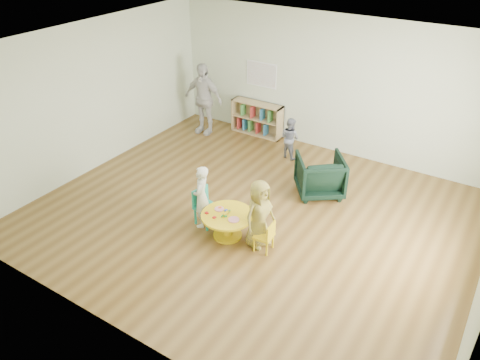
{
  "coord_description": "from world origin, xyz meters",
  "views": [
    {
      "loc": [
        3.32,
        -5.6,
        4.53
      ],
      "look_at": [
        -0.06,
        -0.3,
        0.82
      ],
      "focal_mm": 35.0,
      "sensor_mm": 36.0,
      "label": 1
    }
  ],
  "objects": [
    {
      "name": "bookshelf",
      "position": [
        -1.61,
        2.86,
        0.37
      ],
      "size": [
        1.2,
        0.3,
        0.75
      ],
      "color": "tan",
      "rests_on": "ground"
    },
    {
      "name": "toddler",
      "position": [
        -0.45,
        2.21,
        0.43
      ],
      "size": [
        0.48,
        0.41,
        0.86
      ],
      "primitive_type": "imported",
      "rotation": [
        0.0,
        0.0,
        2.91
      ],
      "color": "#18233D",
      "rests_on": "ground"
    },
    {
      "name": "child_right",
      "position": [
        0.48,
        -0.61,
        0.55
      ],
      "size": [
        0.48,
        0.62,
        1.11
      ],
      "primitive_type": "imported",
      "rotation": [
        0.0,
        0.0,
        1.3
      ],
      "color": "yellow",
      "rests_on": "ground"
    },
    {
      "name": "child_left",
      "position": [
        -0.55,
        -0.67,
        0.53
      ],
      "size": [
        0.37,
        0.45,
        1.06
      ],
      "primitive_type": "imported",
      "rotation": [
        0.0,
        0.0,
        -1.23
      ],
      "color": "silver",
      "rests_on": "ground"
    },
    {
      "name": "armchair",
      "position": [
        0.65,
        1.25,
        0.37
      ],
      "size": [
        1.11,
        1.12,
        0.73
      ],
      "primitive_type": "imported",
      "rotation": [
        0.0,
        0.0,
        3.79
      ],
      "color": "black",
      "rests_on": "ground"
    },
    {
      "name": "kid_chair_right",
      "position": [
        0.65,
        -0.69,
        0.27
      ],
      "size": [
        0.28,
        0.28,
        0.5
      ],
      "rotation": [
        0.0,
        0.0,
        1.64
      ],
      "color": "yellow",
      "rests_on": "ground"
    },
    {
      "name": "alphabet_poster",
      "position": [
        -1.6,
        2.98,
        1.35
      ],
      "size": [
        0.74,
        0.01,
        0.54
      ],
      "color": "white",
      "rests_on": "ground"
    },
    {
      "name": "activity_table",
      "position": [
        -0.03,
        -0.71,
        0.29
      ],
      "size": [
        0.82,
        0.82,
        0.45
      ],
      "rotation": [
        0.0,
        0.0,
        -0.04
      ],
      "color": "yellow",
      "rests_on": "ground"
    },
    {
      "name": "adult_caretaker",
      "position": [
        -2.67,
        2.27,
        0.8
      ],
      "size": [
        0.96,
        0.43,
        1.61
      ],
      "primitive_type": "imported",
      "rotation": [
        0.0,
        0.0,
        0.04
      ],
      "color": "silver",
      "rests_on": "ground"
    },
    {
      "name": "kid_chair_left",
      "position": [
        -0.54,
        -0.6,
        0.34
      ],
      "size": [
        0.39,
        0.39,
        0.63
      ],
      "rotation": [
        0.0,
        0.0,
        -1.74
      ],
      "color": "#1B967A",
      "rests_on": "ground"
    },
    {
      "name": "room",
      "position": [
        0.01,
        0.0,
        1.89
      ],
      "size": [
        7.1,
        7.0,
        2.8
      ],
      "color": "brown",
      "rests_on": "ground"
    }
  ]
}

